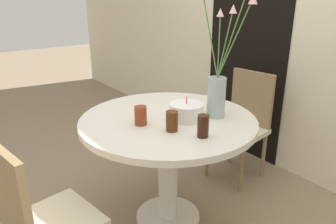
{
  "coord_description": "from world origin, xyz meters",
  "views": [
    {
      "loc": [
        1.54,
        -1.16,
        1.52
      ],
      "look_at": [
        0.0,
        0.0,
        0.81
      ],
      "focal_mm": 35.0,
      "sensor_mm": 36.0,
      "label": 1
    }
  ],
  "objects_px": {
    "drink_glass_1": "(141,116)",
    "drink_glass_2": "(203,126)",
    "chair_right_flank": "(37,216)",
    "chair_left_flank": "(243,120)",
    "drink_glass_0": "(172,121)",
    "flower_vase": "(219,78)",
    "side_plate": "(184,103)",
    "birthday_cake": "(186,111)"
  },
  "relations": [
    {
      "from": "drink_glass_0",
      "to": "chair_right_flank",
      "type": "bearing_deg",
      "value": -93.19
    },
    {
      "from": "birthday_cake",
      "to": "flower_vase",
      "type": "bearing_deg",
      "value": 70.24
    },
    {
      "from": "side_plate",
      "to": "drink_glass_2",
      "type": "xyz_separation_m",
      "value": [
        0.49,
        -0.27,
        0.06
      ]
    },
    {
      "from": "chair_right_flank",
      "to": "drink_glass_2",
      "type": "distance_m",
      "value": 0.95
    },
    {
      "from": "chair_left_flank",
      "to": "side_plate",
      "type": "height_order",
      "value": "chair_left_flank"
    },
    {
      "from": "chair_left_flank",
      "to": "drink_glass_2",
      "type": "bearing_deg",
      "value": -70.58
    },
    {
      "from": "flower_vase",
      "to": "drink_glass_0",
      "type": "relative_size",
      "value": 6.91
    },
    {
      "from": "side_plate",
      "to": "drink_glass_1",
      "type": "distance_m",
      "value": 0.47
    },
    {
      "from": "chair_left_flank",
      "to": "drink_glass_1",
      "type": "relative_size",
      "value": 7.95
    },
    {
      "from": "chair_left_flank",
      "to": "chair_right_flank",
      "type": "xyz_separation_m",
      "value": [
        0.25,
        -1.77,
        0.0
      ]
    },
    {
      "from": "chair_left_flank",
      "to": "drink_glass_1",
      "type": "height_order",
      "value": "chair_left_flank"
    },
    {
      "from": "chair_left_flank",
      "to": "drink_glass_0",
      "type": "height_order",
      "value": "chair_left_flank"
    },
    {
      "from": "chair_left_flank",
      "to": "birthday_cake",
      "type": "xyz_separation_m",
      "value": [
        0.2,
        -0.8,
        0.31
      ]
    },
    {
      "from": "chair_right_flank",
      "to": "drink_glass_1",
      "type": "bearing_deg",
      "value": -86.6
    },
    {
      "from": "drink_glass_2",
      "to": "flower_vase",
      "type": "bearing_deg",
      "value": 121.84
    },
    {
      "from": "chair_left_flank",
      "to": "side_plate",
      "type": "xyz_separation_m",
      "value": [
        -0.03,
        -0.63,
        0.26
      ]
    },
    {
      "from": "drink_glass_1",
      "to": "drink_glass_2",
      "type": "height_order",
      "value": "drink_glass_2"
    },
    {
      "from": "side_plate",
      "to": "drink_glass_0",
      "type": "xyz_separation_m",
      "value": [
        0.32,
        -0.36,
        0.05
      ]
    },
    {
      "from": "chair_left_flank",
      "to": "drink_glass_2",
      "type": "relative_size",
      "value": 7.13
    },
    {
      "from": "flower_vase",
      "to": "side_plate",
      "type": "bearing_deg",
      "value": -174.93
    },
    {
      "from": "flower_vase",
      "to": "chair_right_flank",
      "type": "bearing_deg",
      "value": -91.29
    },
    {
      "from": "flower_vase",
      "to": "drink_glass_2",
      "type": "height_order",
      "value": "flower_vase"
    },
    {
      "from": "drink_glass_1",
      "to": "drink_glass_0",
      "type": "bearing_deg",
      "value": 26.25
    },
    {
      "from": "side_plate",
      "to": "drink_glass_0",
      "type": "height_order",
      "value": "drink_glass_0"
    },
    {
      "from": "flower_vase",
      "to": "side_plate",
      "type": "relative_size",
      "value": 5.05
    },
    {
      "from": "chair_right_flank",
      "to": "flower_vase",
      "type": "bearing_deg",
      "value": -99.71
    },
    {
      "from": "drink_glass_1",
      "to": "chair_left_flank",
      "type": "bearing_deg",
      "value": 95.6
    },
    {
      "from": "birthday_cake",
      "to": "side_plate",
      "type": "distance_m",
      "value": 0.29
    },
    {
      "from": "side_plate",
      "to": "flower_vase",
      "type": "bearing_deg",
      "value": 5.07
    },
    {
      "from": "chair_right_flank",
      "to": "flower_vase",
      "type": "height_order",
      "value": "flower_vase"
    },
    {
      "from": "chair_right_flank",
      "to": "drink_glass_0",
      "type": "distance_m",
      "value": 0.84
    },
    {
      "from": "flower_vase",
      "to": "drink_glass_2",
      "type": "distance_m",
      "value": 0.4
    },
    {
      "from": "flower_vase",
      "to": "drink_glass_0",
      "type": "distance_m",
      "value": 0.43
    },
    {
      "from": "birthday_cake",
      "to": "drink_glass_0",
      "type": "height_order",
      "value": "birthday_cake"
    },
    {
      "from": "birthday_cake",
      "to": "drink_glass_0",
      "type": "bearing_deg",
      "value": -63.94
    },
    {
      "from": "drink_glass_2",
      "to": "drink_glass_1",
      "type": "bearing_deg",
      "value": -153.36
    },
    {
      "from": "drink_glass_0",
      "to": "drink_glass_1",
      "type": "distance_m",
      "value": 0.21
    },
    {
      "from": "side_plate",
      "to": "drink_glass_2",
      "type": "height_order",
      "value": "drink_glass_2"
    },
    {
      "from": "chair_right_flank",
      "to": "drink_glass_2",
      "type": "xyz_separation_m",
      "value": [
        0.21,
        0.86,
        0.32
      ]
    },
    {
      "from": "drink_glass_1",
      "to": "drink_glass_2",
      "type": "xyz_separation_m",
      "value": [
        0.35,
        0.18,
        0.01
      ]
    },
    {
      "from": "chair_right_flank",
      "to": "side_plate",
      "type": "distance_m",
      "value": 1.2
    },
    {
      "from": "birthday_cake",
      "to": "drink_glass_2",
      "type": "bearing_deg",
      "value": -20.65
    }
  ]
}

